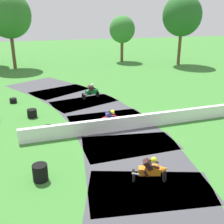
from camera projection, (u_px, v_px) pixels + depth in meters
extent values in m
plane|color=#38752D|center=(118.00, 130.00, 18.08)|extent=(120.00, 120.00, 0.00)
cube|color=#3D3D42|center=(139.00, 164.00, 14.11)|extent=(6.33, 7.86, 0.01)
cube|color=#3D3D42|center=(118.00, 130.00, 18.07)|extent=(5.88, 7.54, 0.01)
cube|color=#3D3D42|center=(95.00, 110.00, 21.81)|extent=(6.98, 8.30, 0.01)
cube|color=#3D3D42|center=(72.00, 96.00, 25.23)|extent=(7.87, 8.82, 0.01)
cube|color=#3D3D42|center=(47.00, 87.00, 28.22)|extent=(8.54, 9.08, 0.01)
cube|color=white|center=(182.00, 116.00, 19.34)|extent=(22.05, 1.45, 0.90)
cylinder|color=black|center=(164.00, 176.00, 12.59)|extent=(0.28, 0.71, 0.71)
cylinder|color=black|center=(134.00, 176.00, 12.60)|extent=(0.28, 0.71, 0.71)
cube|color=orange|center=(149.00, 171.00, 12.44)|extent=(1.06, 0.61, 0.45)
ellipsoid|color=orange|center=(154.00, 167.00, 12.30)|extent=(0.51, 0.43, 0.29)
cone|color=orange|center=(165.00, 169.00, 12.37)|extent=(0.47, 0.43, 0.46)
cylinder|color=#B2B2B7|center=(136.00, 174.00, 12.38)|extent=(0.42, 0.20, 0.17)
cube|color=#331919|center=(148.00, 165.00, 12.23)|extent=(0.57, 0.36, 0.61)
sphere|color=yellow|center=(154.00, 160.00, 12.08)|extent=(0.26, 0.26, 0.26)
cylinder|color=#331919|center=(154.00, 161.00, 12.37)|extent=(0.44, 0.19, 0.24)
cylinder|color=#331919|center=(155.00, 167.00, 12.07)|extent=(0.44, 0.19, 0.24)
cylinder|color=#331919|center=(145.00, 168.00, 12.58)|extent=(0.30, 0.16, 0.42)
cylinder|color=#331919|center=(146.00, 173.00, 12.27)|extent=(0.30, 0.16, 0.42)
cylinder|color=black|center=(119.00, 122.00, 18.58)|extent=(0.13, 0.74, 0.74)
cylinder|color=black|center=(99.00, 125.00, 18.17)|extent=(0.13, 0.74, 0.74)
cube|color=red|center=(110.00, 120.00, 18.20)|extent=(1.02, 0.43, 0.46)
ellipsoid|color=red|center=(113.00, 117.00, 18.11)|extent=(0.46, 0.36, 0.31)
cone|color=red|center=(120.00, 118.00, 18.33)|extent=(0.40, 0.41, 0.48)
cylinder|color=#B2B2B7|center=(101.00, 123.00, 17.98)|extent=(0.41, 0.15, 0.18)
cube|color=#1E1E4C|center=(109.00, 116.00, 17.96)|extent=(0.50, 0.45, 0.62)
sphere|color=yellow|center=(113.00, 112.00, 17.86)|extent=(0.26, 0.26, 0.26)
cylinder|color=#1E1E4C|center=(112.00, 113.00, 18.16)|extent=(0.43, 0.17, 0.24)
cylinder|color=#1E1E4C|center=(114.00, 116.00, 17.89)|extent=(0.43, 0.17, 0.24)
cylinder|color=#1E1E4C|center=(106.00, 119.00, 18.28)|extent=(0.27, 0.22, 0.42)
cylinder|color=#1E1E4C|center=(108.00, 122.00, 18.00)|extent=(0.27, 0.22, 0.42)
cylinder|color=black|center=(97.00, 94.00, 24.93)|extent=(0.32, 0.68, 0.69)
cylinder|color=black|center=(84.00, 96.00, 24.17)|extent=(0.32, 0.68, 0.69)
cube|color=#198438|center=(91.00, 92.00, 24.41)|extent=(1.06, 0.67, 0.44)
ellipsoid|color=#198438|center=(93.00, 89.00, 24.39)|extent=(0.52, 0.45, 0.28)
cone|color=#198438|center=(97.00, 90.00, 24.73)|extent=(0.47, 0.46, 0.45)
cylinder|color=#B2B2B7|center=(86.00, 95.00, 24.04)|extent=(0.42, 0.24, 0.17)
cube|color=#331919|center=(90.00, 88.00, 24.19)|extent=(0.55, 0.49, 0.60)
sphere|color=white|center=(93.00, 85.00, 24.18)|extent=(0.26, 0.26, 0.26)
cylinder|color=#331919|center=(92.00, 87.00, 24.46)|extent=(0.43, 0.24, 0.24)
cylinder|color=#331919|center=(94.00, 88.00, 24.20)|extent=(0.43, 0.24, 0.24)
cylinder|color=#331919|center=(88.00, 91.00, 24.43)|extent=(0.27, 0.24, 0.42)
cylinder|color=#331919|center=(90.00, 93.00, 24.18)|extent=(0.27, 0.24, 0.42)
cylinder|color=black|center=(41.00, 178.00, 12.75)|extent=(0.70, 0.70, 0.20)
cylinder|color=black|center=(40.00, 174.00, 12.68)|extent=(0.70, 0.70, 0.20)
cylinder|color=black|center=(40.00, 171.00, 12.61)|extent=(0.70, 0.70, 0.20)
cylinder|color=black|center=(40.00, 167.00, 12.54)|extent=(0.70, 0.70, 0.20)
cylinder|color=black|center=(49.00, 137.00, 16.92)|extent=(0.65, 0.65, 0.20)
cylinder|color=black|center=(49.00, 134.00, 16.85)|extent=(0.65, 0.65, 0.20)
cylinder|color=black|center=(48.00, 131.00, 16.79)|extent=(0.65, 0.65, 0.20)
cylinder|color=black|center=(48.00, 128.00, 16.72)|extent=(0.65, 0.65, 0.20)
cylinder|color=black|center=(32.00, 116.00, 20.27)|extent=(0.69, 0.69, 0.20)
cylinder|color=black|center=(32.00, 113.00, 20.20)|extent=(0.69, 0.69, 0.20)
cylinder|color=black|center=(32.00, 111.00, 20.13)|extent=(0.69, 0.69, 0.20)
cylinder|color=black|center=(13.00, 102.00, 23.42)|extent=(0.58, 0.58, 0.20)
cylinder|color=black|center=(13.00, 99.00, 23.35)|extent=(0.58, 0.58, 0.20)
cylinder|color=brown|center=(13.00, 52.00, 36.52)|extent=(0.44, 0.44, 4.47)
ellipsoid|color=#2D6B28|center=(9.00, 15.00, 34.93)|extent=(5.58, 5.58, 5.86)
cylinder|color=brown|center=(179.00, 49.00, 39.32)|extent=(0.44, 0.44, 4.47)
ellipsoid|color=#235B23|center=(182.00, 15.00, 37.76)|extent=(5.34, 5.34, 5.60)
cylinder|color=brown|center=(122.00, 51.00, 42.05)|extent=(0.44, 0.44, 3.13)
ellipsoid|color=#33752D|center=(122.00, 29.00, 40.95)|extent=(3.79, 3.79, 3.98)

